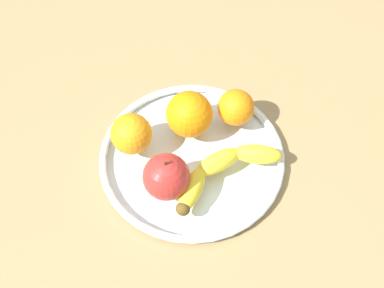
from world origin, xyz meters
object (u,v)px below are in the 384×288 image
fruit_bowl (192,157)px  orange_back_left (236,107)px  banana (221,170)px  apple (166,177)px  orange_back_right (189,114)px  orange_front_left (131,134)px

fruit_bowl → orange_back_left: (-9.92, -1.87, 3.90)cm
banana → apple: apple is taller
banana → orange_back_right: (-1.00, -10.17, 2.23)cm
orange_back_left → orange_front_left: bearing=-16.3°
apple → orange_back_right: apple is taller
banana → orange_front_left: 15.12cm
orange_back_right → orange_front_left: size_ratio=1.15×
apple → orange_front_left: apple is taller
banana → apple: 8.85cm
orange_back_right → banana: bearing=84.4°
fruit_bowl → banana: (-1.59, 5.65, 2.42)cm
orange_front_left → orange_back_left: bearing=163.7°
banana → orange_front_left: bearing=-52.8°
banana → orange_back_left: (-8.33, -7.52, 1.48)cm
orange_back_right → orange_front_left: orange_back_right is taller
banana → orange_back_right: bearing=-92.5°
fruit_bowl → orange_back_right: size_ratio=3.95×
fruit_bowl → banana: size_ratio=1.47×
fruit_bowl → apple: bearing=24.1°
apple → orange_back_left: 17.22cm
orange_back_left → orange_back_right: bearing=-19.9°
banana → orange_back_left: bearing=-134.9°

